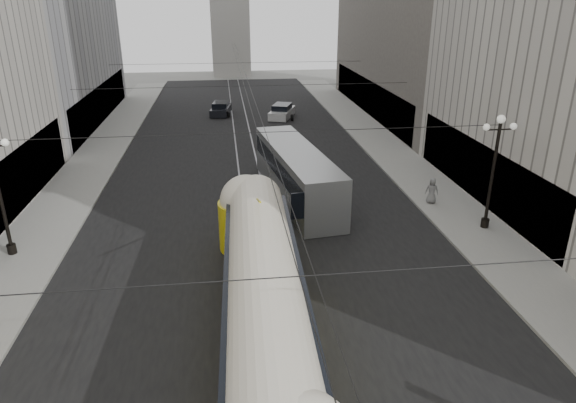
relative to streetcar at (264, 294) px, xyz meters
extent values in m
cube|color=black|center=(0.50, 22.77, -1.96)|extent=(20.00, 85.00, 0.02)
cube|color=gray|center=(-11.50, 26.27, -1.89)|extent=(4.00, 72.00, 0.15)
cube|color=gray|center=(12.50, 26.27, -1.89)|extent=(4.00, 72.00, 0.15)
cube|color=gray|center=(-0.25, 22.77, -1.96)|extent=(0.12, 85.00, 0.04)
cube|color=gray|center=(1.25, 22.77, -1.96)|extent=(0.12, 85.00, 0.04)
cube|color=black|center=(-13.55, 14.27, 0.04)|extent=(0.10, 18.00, 3.60)
cube|color=black|center=(-13.55, 38.27, 0.04)|extent=(0.10, 25.20, 3.60)
cube|color=black|center=(14.55, 12.27, 0.04)|extent=(0.10, 18.00, 3.60)
cube|color=black|center=(14.55, 38.27, 0.04)|extent=(0.10, 28.80, 3.60)
cylinder|color=black|center=(-12.10, 8.27, 1.19)|extent=(0.18, 0.18, 6.00)
cylinder|color=black|center=(-12.10, 8.27, -1.56)|extent=(0.44, 0.44, 0.50)
sphere|color=white|center=(-11.35, 8.27, 3.94)|extent=(0.36, 0.36, 0.36)
cylinder|color=black|center=(13.10, 8.27, 1.19)|extent=(0.18, 0.18, 6.00)
cylinder|color=black|center=(13.10, 8.27, -1.56)|extent=(0.44, 0.44, 0.50)
cylinder|color=black|center=(13.10, 8.27, 3.79)|extent=(1.60, 0.08, 0.08)
sphere|color=white|center=(13.10, 8.27, 4.34)|extent=(0.44, 0.44, 0.44)
sphere|color=white|center=(12.35, 8.27, 3.94)|extent=(0.36, 0.36, 0.36)
sphere|color=white|center=(13.85, 8.27, 3.94)|extent=(0.36, 0.36, 0.36)
cylinder|color=black|center=(0.50, -5.73, 4.04)|extent=(25.00, 0.03, 0.03)
cylinder|color=black|center=(0.50, 8.27, 4.04)|extent=(25.00, 0.03, 0.03)
cylinder|color=black|center=(0.50, 22.27, 4.04)|extent=(25.00, 0.03, 0.03)
cylinder|color=black|center=(0.50, 36.27, 4.04)|extent=(25.00, 0.03, 0.03)
cylinder|color=black|center=(0.50, 26.27, 3.84)|extent=(0.03, 72.00, 0.03)
cylinder|color=black|center=(0.90, 26.27, 3.84)|extent=(0.03, 72.00, 0.03)
cube|color=yellow|center=(0.00, 0.00, -0.79)|extent=(3.40, 15.72, 1.90)
cube|color=black|center=(0.00, 0.00, -1.68)|extent=(3.38, 15.25, 0.33)
cube|color=black|center=(0.00, 0.00, 0.44)|extent=(3.41, 15.48, 0.95)
cylinder|color=silver|center=(0.00, 0.00, 0.77)|extent=(3.05, 15.47, 2.57)
cylinder|color=yellow|center=(-0.24, 7.71, -0.68)|extent=(2.90, 2.90, 2.57)
sphere|color=silver|center=(-0.24, 7.71, 0.66)|extent=(2.68, 2.68, 2.68)
cube|color=gray|center=(3.29, 14.59, -0.33)|extent=(4.27, 12.88, 3.16)
cube|color=black|center=(3.29, 14.59, 0.20)|extent=(4.23, 12.44, 1.16)
cube|color=black|center=(3.29, 8.32, 0.04)|extent=(2.42, 0.42, 1.48)
cylinder|color=black|center=(1.97, 10.36, -1.44)|extent=(0.30, 1.05, 1.05)
cylinder|color=black|center=(4.60, 10.36, -1.44)|extent=(0.30, 1.05, 1.05)
cylinder|color=black|center=(1.97, 18.83, -1.44)|extent=(0.30, 1.05, 1.05)
cylinder|color=black|center=(4.60, 18.83, -1.44)|extent=(0.30, 1.05, 1.05)
cube|color=white|center=(5.05, 37.80, -1.47)|extent=(3.40, 5.05, 0.83)
cube|color=black|center=(5.05, 37.80, -0.88)|extent=(2.47, 3.00, 0.78)
cylinder|color=black|center=(4.18, 36.21, -1.63)|extent=(0.22, 0.67, 0.67)
cylinder|color=black|center=(5.91, 36.21, -1.63)|extent=(0.22, 0.67, 0.67)
cylinder|color=black|center=(4.18, 39.39, -1.63)|extent=(0.22, 0.67, 0.67)
cylinder|color=black|center=(5.91, 39.39, -1.63)|extent=(0.22, 0.67, 0.67)
cube|color=black|center=(-1.44, 40.24, -1.49)|extent=(2.48, 4.64, 0.78)
cube|color=black|center=(-1.44, 40.24, -0.94)|extent=(1.95, 2.65, 0.74)
cylinder|color=black|center=(-2.26, 38.74, -1.65)|extent=(0.22, 0.63, 0.63)
cylinder|color=black|center=(-0.63, 38.74, -1.65)|extent=(0.22, 0.63, 0.63)
cylinder|color=black|center=(-2.26, 41.74, -1.65)|extent=(0.22, 0.63, 0.63)
cylinder|color=black|center=(-0.63, 41.74, -1.65)|extent=(0.22, 0.63, 0.63)
imported|color=slate|center=(11.49, 12.14, -1.01)|extent=(0.91, 0.72, 1.61)
camera|label=1|loc=(-1.17, -16.36, 10.32)|focal=32.00mm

